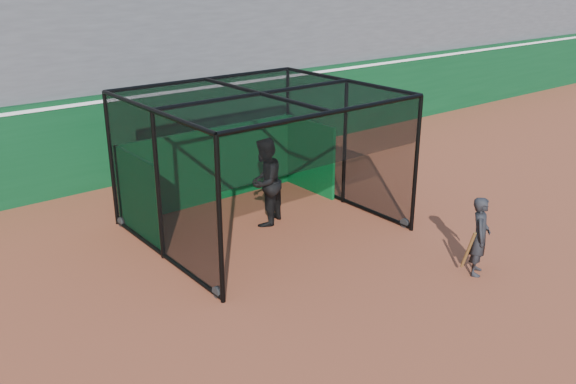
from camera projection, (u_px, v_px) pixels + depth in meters
ground at (353, 294)px, 11.14m from camera, size 120.00×120.00×0.00m
outfield_wall at (141, 133)px, 16.93m from camera, size 50.00×0.50×2.50m
grandstand at (77, 7)px, 18.58m from camera, size 50.00×7.85×8.95m
batting_cage at (261, 163)px, 13.50m from camera, size 5.16×4.61×3.09m
batter at (265, 182)px, 13.86m from camera, size 1.25×1.16×2.04m
on_deck_player at (480, 236)px, 11.65m from camera, size 0.69×0.63×1.58m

